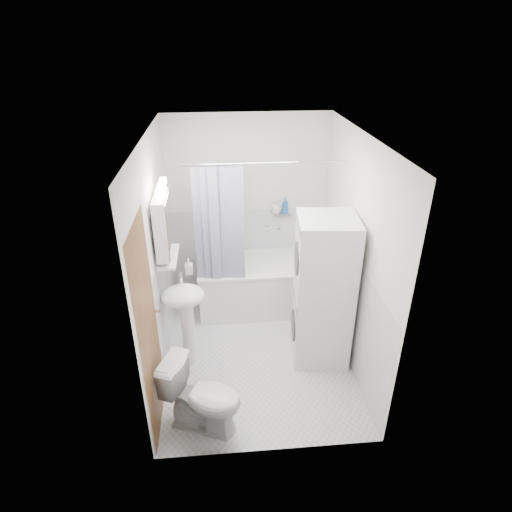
{
  "coord_description": "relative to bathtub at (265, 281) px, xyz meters",
  "views": [
    {
      "loc": [
        -0.35,
        -3.77,
        3.22
      ],
      "look_at": [
        0.0,
        0.15,
        1.14
      ],
      "focal_mm": 30.0,
      "sensor_mm": 36.0,
      "label": 1
    }
  ],
  "objects": [
    {
      "name": "washer_dryer",
      "position": [
        0.48,
        -1.01,
        0.46
      ],
      "size": [
        0.64,
        0.63,
        1.64
      ],
      "rotation": [
        0.0,
        0.0,
        -0.09
      ],
      "color": "white",
      "rests_on": "ground"
    },
    {
      "name": "shower_caddy",
      "position": [
        0.25,
        0.32,
        0.79
      ],
      "size": [
        0.22,
        0.06,
        0.02
      ],
      "primitive_type": "cube",
      "color": "silver",
      "rests_on": "room_walls"
    },
    {
      "name": "room_walls",
      "position": [
        -0.19,
        -0.92,
        1.13
      ],
      "size": [
        2.6,
        2.6,
        2.6
      ],
      "color": "white",
      "rests_on": "ground"
    },
    {
      "name": "soap_pump",
      "position": [
        -0.9,
        -0.67,
        0.59
      ],
      "size": [
        0.08,
        0.17,
        0.08
      ],
      "primitive_type": "imported",
      "color": "gray",
      "rests_on": "sink"
    },
    {
      "name": "shower_curtain",
      "position": [
        -0.56,
        -0.34,
        0.89
      ],
      "size": [
        0.55,
        0.02,
        1.45
      ],
      "color": "#131241",
      "rests_on": "curtain_rod"
    },
    {
      "name": "bathtub",
      "position": [
        0.0,
        0.0,
        0.0
      ],
      "size": [
        1.69,
        0.8,
        0.64
      ],
      "color": "white",
      "rests_on": "ground"
    },
    {
      "name": "shelf",
      "position": [
        -1.08,
        -0.82,
        0.84
      ],
      "size": [
        0.18,
        0.54,
        0.02
      ],
      "primitive_type": "cube",
      "color": "silver",
      "rests_on": "room_walls"
    },
    {
      "name": "sink",
      "position": [
        -0.95,
        -1.02,
        0.35
      ],
      "size": [
        0.44,
        0.37,
        1.04
      ],
      "color": "white",
      "rests_on": "ground"
    },
    {
      "name": "shelf_cup",
      "position": [
        -1.08,
        -0.7,
        0.91
      ],
      "size": [
        0.1,
        0.09,
        0.1
      ],
      "primitive_type": "imported",
      "color": "gray",
      "rests_on": "shelf"
    },
    {
      "name": "floor",
      "position": [
        -0.19,
        -0.92,
        -0.36
      ],
      "size": [
        2.6,
        2.6,
        0.0
      ],
      "primitive_type": "plane",
      "color": "silver",
      "rests_on": "ground"
    },
    {
      "name": "tub_spout",
      "position": [
        0.2,
        0.33,
        0.61
      ],
      "size": [
        0.04,
        0.12,
        0.04
      ],
      "primitive_type": "cylinder",
      "rotation": [
        1.57,
        0.0,
        0.0
      ],
      "color": "silver",
      "rests_on": "room_walls"
    },
    {
      "name": "door",
      "position": [
        -1.14,
        -1.47,
        0.64
      ],
      "size": [
        0.05,
        2.0,
        2.0
      ],
      "color": "brown",
      "rests_on": "ground"
    },
    {
      "name": "curtain_rod",
      "position": [
        -0.0,
        -0.34,
        1.64
      ],
      "size": [
        1.87,
        0.02,
        0.02
      ],
      "primitive_type": "cylinder",
      "rotation": [
        0.0,
        1.57,
        0.0
      ],
      "color": "silver",
      "rests_on": "room_walls"
    },
    {
      "name": "wainscot",
      "position": [
        -0.19,
        -0.63,
        0.24
      ],
      "size": [
        1.98,
        2.58,
        2.58
      ],
      "color": "white",
      "rests_on": "ground"
    },
    {
      "name": "towel",
      "position": [
        -1.13,
        -0.35,
        0.94
      ],
      "size": [
        0.07,
        0.31,
        0.76
      ],
      "color": "#520E18",
      "rests_on": "room_walls"
    },
    {
      "name": "shelf_bottle",
      "position": [
        -1.08,
        -0.97,
        0.89
      ],
      "size": [
        0.07,
        0.18,
        0.07
      ],
      "primitive_type": "imported",
      "color": "gray",
      "rests_on": "shelf"
    },
    {
      "name": "medicine_cabinet",
      "position": [
        -1.1,
        -0.82,
        1.21
      ],
      "size": [
        0.13,
        0.5,
        0.71
      ],
      "color": "white",
      "rests_on": "room_walls"
    },
    {
      "name": "toilet",
      "position": [
        -0.77,
        -1.9,
        -0.01
      ],
      "size": [
        0.8,
        0.63,
        0.69
      ],
      "primitive_type": "imported",
      "rotation": [
        0.0,
        0.0,
        1.19
      ],
      "color": "white",
      "rests_on": "ground"
    },
    {
      "name": "shampoo_a",
      "position": [
        0.16,
        0.32,
        0.87
      ],
      "size": [
        0.13,
        0.17,
        0.13
      ],
      "primitive_type": "imported",
      "color": "gray",
      "rests_on": "shower_caddy"
    },
    {
      "name": "shampoo_b",
      "position": [
        0.28,
        0.32,
        0.84
      ],
      "size": [
        0.08,
        0.21,
        0.08
      ],
      "primitive_type": "imported",
      "color": "#295CA5",
      "rests_on": "shower_caddy"
    }
  ]
}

